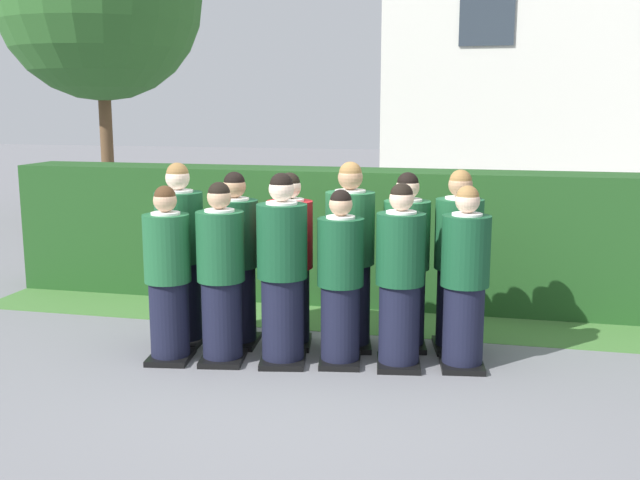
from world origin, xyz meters
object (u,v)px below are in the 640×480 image
(student_front_row_5, at_px, (465,283))
(student_front_row_0, at_px, (168,279))
(student_front_row_4, at_px, (400,281))
(student_rear_row_3, at_px, (350,260))
(student_rear_row_4, at_px, (406,265))
(student_rear_row_0, at_px, (180,258))
(student_rear_row_1, at_px, (236,264))
(student_front_row_2, at_px, (282,274))
(student_front_row_1, at_px, (221,278))
(student_front_row_3, at_px, (340,283))
(student_in_red_blazer, at_px, (290,265))
(student_rear_row_5, at_px, (458,265))

(student_front_row_5, bearing_deg, student_front_row_0, -171.16)
(student_front_row_4, relative_size, student_rear_row_3, 0.92)
(student_front_row_4, bearing_deg, student_rear_row_4, 91.07)
(student_rear_row_0, bearing_deg, student_front_row_4, -5.31)
(student_front_row_0, relative_size, student_front_row_5, 0.99)
(student_rear_row_4, bearing_deg, student_rear_row_1, -170.44)
(student_front_row_5, bearing_deg, student_front_row_2, -171.32)
(student_front_row_5, bearing_deg, student_rear_row_3, 162.89)
(student_front_row_4, bearing_deg, student_front_row_1, -171.86)
(student_front_row_3, relative_size, student_rear_row_1, 0.94)
(student_front_row_0, distance_m, student_rear_row_4, 2.14)
(student_front_row_5, distance_m, student_in_red_blazer, 1.61)
(student_front_row_0, bearing_deg, student_front_row_5, 8.84)
(student_rear_row_0, bearing_deg, student_front_row_0, -79.25)
(student_front_row_2, bearing_deg, student_front_row_5, 8.68)
(student_front_row_1, relative_size, student_in_red_blazer, 0.98)
(student_front_row_0, bearing_deg, student_rear_row_4, 22.52)
(student_front_row_5, height_order, student_rear_row_0, student_rear_row_0)
(student_front_row_5, height_order, student_rear_row_4, student_rear_row_4)
(student_rear_row_3, bearing_deg, student_front_row_5, -17.11)
(student_rear_row_1, distance_m, student_in_red_blazer, 0.50)
(student_front_row_2, relative_size, student_rear_row_5, 1.00)
(student_rear_row_0, bearing_deg, student_rear_row_5, 8.72)
(student_rear_row_3, bearing_deg, student_front_row_3, -88.98)
(student_front_row_0, distance_m, student_rear_row_0, 0.50)
(student_rear_row_3, relative_size, student_rear_row_4, 1.06)
(student_front_row_5, bearing_deg, student_front_row_4, -169.52)
(student_front_row_1, relative_size, student_front_row_3, 1.04)
(student_front_row_4, bearing_deg, student_rear_row_5, 52.05)
(student_front_row_3, relative_size, student_front_row_5, 0.97)
(student_front_row_0, height_order, student_rear_row_3, student_rear_row_3)
(student_front_row_3, relative_size, student_rear_row_5, 0.92)
(student_front_row_3, bearing_deg, student_front_row_2, -169.89)
(student_front_row_4, xyz_separation_m, student_rear_row_4, (-0.01, 0.53, 0.02))
(student_rear_row_5, bearing_deg, student_front_row_0, -160.28)
(student_front_row_4, bearing_deg, student_front_row_2, -172.30)
(student_front_row_4, height_order, student_rear_row_1, student_rear_row_1)
(student_front_row_2, distance_m, student_rear_row_0, 1.13)
(student_front_row_0, distance_m, student_rear_row_3, 1.64)
(student_rear_row_3, xyz_separation_m, student_rear_row_4, (0.50, 0.10, -0.05))
(student_front_row_2, xyz_separation_m, student_in_red_blazer, (-0.06, 0.48, -0.02))
(student_rear_row_0, distance_m, student_rear_row_4, 2.09)
(student_front_row_1, height_order, student_front_row_3, student_front_row_1)
(student_rear_row_1, xyz_separation_m, student_in_red_blazer, (0.50, 0.08, -0.00))
(student_in_red_blazer, bearing_deg, student_front_row_2, -82.63)
(student_rear_row_3, bearing_deg, student_front_row_1, -147.64)
(student_in_red_blazer, xyz_separation_m, student_rear_row_3, (0.54, 0.08, 0.05))
(student_front_row_1, distance_m, student_rear_row_5, 2.13)
(student_front_row_0, relative_size, student_front_row_4, 0.98)
(student_front_row_3, bearing_deg, student_rear_row_3, 91.02)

